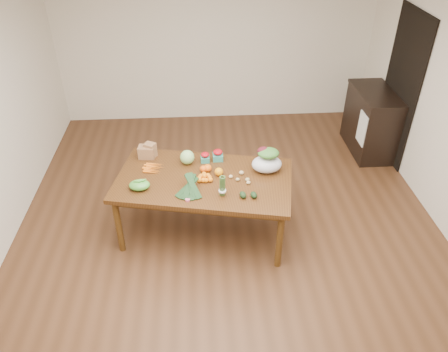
{
  "coord_description": "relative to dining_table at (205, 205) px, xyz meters",
  "views": [
    {
      "loc": [
        -0.32,
        -3.83,
        3.48
      ],
      "look_at": [
        -0.06,
        0.0,
        0.81
      ],
      "focal_mm": 35.0,
      "sensor_mm": 36.0,
      "label": 1
    }
  ],
  "objects": [
    {
      "name": "paper_bag",
      "position": [
        -0.65,
        0.48,
        0.46
      ],
      "size": [
        0.28,
        0.25,
        0.17
      ],
      "primitive_type": null,
      "rotation": [
        0.0,
        0.0,
        -0.2
      ],
      "color": "#8E623F",
      "rests_on": "dining_table"
    },
    {
      "name": "mandarin_cluster",
      "position": [
        0.01,
        -0.03,
        0.42
      ],
      "size": [
        0.21,
        0.21,
        0.09
      ],
      "primitive_type": null,
      "rotation": [
        0.0,
        0.0,
        -0.2
      ],
      "color": "orange",
      "rests_on": "dining_table"
    },
    {
      "name": "dish_towel",
      "position": [
        2.24,
        1.35,
        0.18
      ],
      "size": [
        0.02,
        0.28,
        0.45
      ],
      "primitive_type": "cube",
      "color": "white",
      "rests_on": "cabinet"
    },
    {
      "name": "doorway_dark",
      "position": [
        2.76,
        1.55,
        0.68
      ],
      "size": [
        0.02,
        1.0,
        2.1
      ],
      "primitive_type": "cube",
      "color": "black",
      "rests_on": "floor"
    },
    {
      "name": "floor",
      "position": [
        0.28,
        -0.05,
        -0.38
      ],
      "size": [
        6.0,
        6.0,
        0.0
      ],
      "primitive_type": "plane",
      "color": "#54321C",
      "rests_on": "ground"
    },
    {
      "name": "cabbage",
      "position": [
        -0.18,
        0.31,
        0.46
      ],
      "size": [
        0.16,
        0.16,
        0.16
      ],
      "primitive_type": "sphere",
      "color": "#9DD179",
      "rests_on": "dining_table"
    },
    {
      "name": "carrots",
      "position": [
        -0.56,
        0.22,
        0.39
      ],
      "size": [
        0.26,
        0.26,
        0.03
      ],
      "primitive_type": null,
      "rotation": [
        0.0,
        0.0,
        -0.2
      ],
      "color": "orange",
      "rests_on": "dining_table"
    },
    {
      "name": "cabinet",
      "position": [
        2.5,
        1.69,
        0.1
      ],
      "size": [
        0.52,
        1.02,
        0.94
      ],
      "primitive_type": "cube",
      "color": "black",
      "rests_on": "floor"
    },
    {
      "name": "salad_bag",
      "position": [
        0.7,
        0.1,
        0.5
      ],
      "size": [
        0.38,
        0.31,
        0.26
      ],
      "primitive_type": null,
      "rotation": [
        0.0,
        0.0,
        -0.2
      ],
      "color": "silver",
      "rests_on": "dining_table"
    },
    {
      "name": "orange_b",
      "position": [
        0.05,
        0.13,
        0.42
      ],
      "size": [
        0.09,
        0.09,
        0.09
      ],
      "primitive_type": "sphere",
      "color": "#FF5A0F",
      "rests_on": "dining_table"
    },
    {
      "name": "strawberry_basket_b",
      "position": [
        0.17,
        0.37,
        0.43
      ],
      "size": [
        0.14,
        0.14,
        0.1
      ],
      "primitive_type": null,
      "rotation": [
        0.0,
        0.0,
        -0.2
      ],
      "color": "#B30B19",
      "rests_on": "dining_table"
    },
    {
      "name": "asparagus_bundle",
      "position": [
        0.18,
        -0.32,
        0.5
      ],
      "size": [
        0.1,
        0.13,
        0.26
      ],
      "primitive_type": null,
      "rotation": [
        0.15,
        0.0,
        -0.2
      ],
      "color": "#49823B",
      "rests_on": "dining_table"
    },
    {
      "name": "room_walls",
      "position": [
        0.28,
        -0.05,
        0.97
      ],
      "size": [
        5.02,
        6.02,
        2.7
      ],
      "color": "silver",
      "rests_on": "floor"
    },
    {
      "name": "orange_a",
      "position": [
        0.0,
        0.13,
        0.41
      ],
      "size": [
        0.08,
        0.08,
        0.08
      ],
      "primitive_type": "sphere",
      "color": "#FF570F",
      "rests_on": "dining_table"
    },
    {
      "name": "orange_c",
      "position": [
        0.17,
        0.05,
        0.42
      ],
      "size": [
        0.09,
        0.09,
        0.09
      ],
      "primitive_type": "sphere",
      "color": "orange",
      "rests_on": "dining_table"
    },
    {
      "name": "avocado_a",
      "position": [
        0.39,
        -0.37,
        0.41
      ],
      "size": [
        0.09,
        0.11,
        0.06
      ],
      "primitive_type": "ellipsoid",
      "rotation": [
        0.0,
        0.0,
        0.3
      ],
      "color": "black",
      "rests_on": "dining_table"
    },
    {
      "name": "potato_c",
      "position": [
        0.47,
        -0.08,
        0.4
      ],
      "size": [
        0.05,
        0.04,
        0.04
      ],
      "primitive_type": "ellipsoid",
      "color": "tan",
      "rests_on": "dining_table"
    },
    {
      "name": "snap_pea_bag",
      "position": [
        -0.68,
        -0.15,
        0.42
      ],
      "size": [
        0.22,
        0.16,
        0.1
      ],
      "primitive_type": "ellipsoid",
      "color": "green",
      "rests_on": "dining_table"
    },
    {
      "name": "dining_table",
      "position": [
        0.0,
        0.0,
        0.0
      ],
      "size": [
        2.06,
        1.41,
        0.75
      ],
      "primitive_type": "cube",
      "rotation": [
        0.0,
        0.0,
        -0.2
      ],
      "color": "#4F2E12",
      "rests_on": "floor"
    },
    {
      "name": "potato_b",
      "position": [
        0.36,
        -0.07,
        0.39
      ],
      "size": [
        0.04,
        0.04,
        0.04
      ],
      "primitive_type": "ellipsoid",
      "color": "tan",
      "rests_on": "dining_table"
    },
    {
      "name": "potato_e",
      "position": [
        0.47,
        -0.14,
        0.39
      ],
      "size": [
        0.05,
        0.04,
        0.04
      ],
      "primitive_type": "ellipsoid",
      "color": "tan",
      "rests_on": "dining_table"
    },
    {
      "name": "kale_bunch",
      "position": [
        -0.15,
        -0.28,
        0.45
      ],
      "size": [
        0.39,
        0.46,
        0.16
      ],
      "primitive_type": null,
      "rotation": [
        0.0,
        0.0,
        -0.2
      ],
      "color": "black",
      "rests_on": "dining_table"
    },
    {
      "name": "potato_a",
      "position": [
        0.29,
        -0.01,
        0.39
      ],
      "size": [
        0.05,
        0.04,
        0.04
      ],
      "primitive_type": "ellipsoid",
      "color": "#DCB77F",
      "rests_on": "dining_table"
    },
    {
      "name": "avocado_b",
      "position": [
        0.5,
        -0.37,
        0.41
      ],
      "size": [
        0.09,
        0.11,
        0.06
      ],
      "primitive_type": "ellipsoid",
      "rotation": [
        0.0,
        0.0,
        0.3
      ],
      "color": "black",
      "rests_on": "dining_table"
    },
    {
      "name": "strawberry_basket_a",
      "position": [
        0.03,
        0.34,
        0.42
      ],
      "size": [
        0.12,
        0.12,
        0.09
      ],
      "primitive_type": null,
      "rotation": [
        0.0,
        0.0,
        -0.2
      ],
      "color": "red",
      "rests_on": "dining_table"
    },
    {
      "name": "potato_d",
      "position": [
        0.42,
        0.05,
        0.4
      ],
      "size": [
        0.05,
        0.05,
        0.05
      ],
      "primitive_type": "ellipsoid",
      "color": "tan",
      "rests_on": "dining_table"
    }
  ]
}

